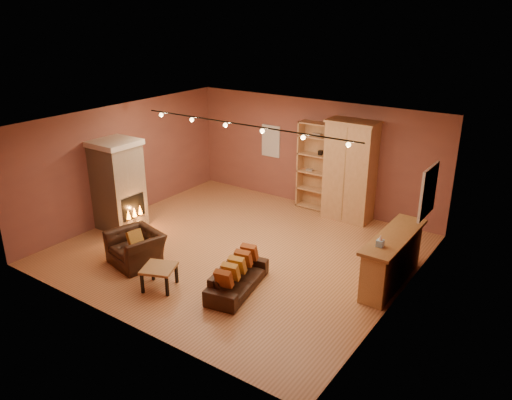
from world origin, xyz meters
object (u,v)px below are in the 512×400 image
Objects in this scene: armoire at (350,171)px; armchair at (136,243)px; fireplace at (118,185)px; bar_counter at (392,259)px; coffee_table at (159,270)px; loveseat at (237,274)px; bookcase at (317,165)px.

armchair is at bearing -118.87° from armoire.
fireplace is 0.86× the size of armoire.
bar_counter is 4.36m from coffee_table.
bar_counter is 1.81× the size of armchair.
loveseat is 1.42× the size of armchair.
fireplace is 1.01× the size of bar_counter.
loveseat reaches higher than coffee_table.
armoire reaches higher than coffee_table.
loveseat is at bearing -92.99° from armoire.
armchair is (-2.54, -4.61, -0.79)m from armoire.
fireplace reaches higher than armchair.
armchair is 1.54× the size of coffee_table.
armchair is (-1.54, -4.81, -0.70)m from bookcase.
bar_counter is at bearing -40.82° from bookcase.
fireplace is at bearing -130.70° from bookcase.
bookcase is 1.03m from armoire.
bar_counter reaches higher than armchair.
bookcase is 1.37× the size of loveseat.
armoire is (1.01, -0.20, 0.09)m from bookcase.
armoire is 5.32m from coffee_table.
bookcase is 5.32m from coffee_table.
bookcase is 5.10m from armchair.
bookcase is at bearing 85.10° from coffee_table.
bar_counter is (2.02, -2.42, -0.73)m from armoire.
bookcase is (3.21, 3.73, 0.09)m from fireplace.
armchair is at bearing -107.71° from bookcase.
fireplace is 2.08m from armchair.
bar_counter reaches higher than coffee_table.
fireplace is at bearing -169.91° from bar_counter.
armchair is at bearing -32.78° from fireplace.
armoire is 5.33m from armchair.
armoire is 1.49× the size of loveseat.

